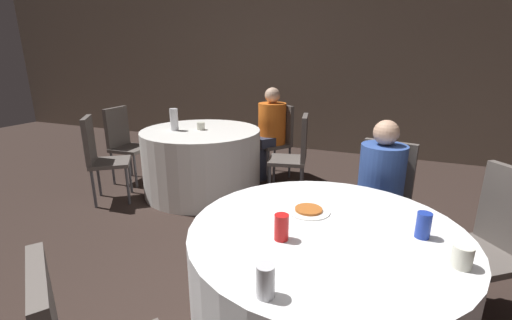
# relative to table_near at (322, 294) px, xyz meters

# --- Properties ---
(wall_back) EXTENTS (16.00, 0.06, 2.80)m
(wall_back) POSITION_rel_table_near_xyz_m (-0.05, 4.24, 1.03)
(wall_back) COLOR gray
(wall_back) RESTS_ON ground_plane
(table_near) EXTENTS (1.34, 1.34, 0.75)m
(table_near) POSITION_rel_table_near_xyz_m (0.00, 0.00, 0.00)
(table_near) COLOR white
(table_near) RESTS_ON ground_plane
(table_far) EXTENTS (1.36, 1.36, 0.75)m
(table_far) POSITION_rel_table_near_xyz_m (-1.80, 1.80, 0.00)
(table_far) COLOR white
(table_far) RESTS_ON ground_plane
(chair_near_northeast) EXTENTS (0.56, 0.56, 0.95)m
(chair_near_northeast) POSITION_rel_table_near_xyz_m (0.86, 0.66, 0.19)
(chair_near_northeast) COLOR #59514C
(chair_near_northeast) RESTS_ON ground_plane
(chair_near_north) EXTENTS (0.47, 0.48, 0.95)m
(chair_near_north) POSITION_rel_table_near_xyz_m (0.22, 1.06, 0.19)
(chair_near_north) COLOR #59514C
(chair_near_north) RESTS_ON ground_plane
(chair_far_east) EXTENTS (0.48, 0.47, 0.95)m
(chair_far_east) POSITION_rel_table_near_xyz_m (-0.72, 2.03, 0.19)
(chair_far_east) COLOR #59514C
(chair_far_east) RESTS_ON ground_plane
(chair_far_west) EXTENTS (0.43, 0.42, 0.95)m
(chair_far_west) POSITION_rel_table_near_xyz_m (-2.89, 1.74, 0.19)
(chair_far_west) COLOR #59514C
(chair_far_west) RESTS_ON ground_plane
(chair_far_northeast) EXTENTS (0.56, 0.56, 0.95)m
(chair_far_northeast) POSITION_rel_table_near_xyz_m (-1.17, 2.70, 0.19)
(chair_far_northeast) COLOR #59514C
(chair_far_northeast) RESTS_ON ground_plane
(chair_far_southwest) EXTENTS (0.56, 0.56, 0.95)m
(chair_far_southwest) POSITION_rel_table_near_xyz_m (-2.66, 1.13, 0.19)
(chair_far_southwest) COLOR #59514C
(chair_far_southwest) RESTS_ON ground_plane
(person_orange_shirt) EXTENTS (0.47, 0.50, 1.18)m
(person_orange_shirt) POSITION_rel_table_near_xyz_m (-1.26, 2.57, 0.23)
(person_orange_shirt) COLOR #33384C
(person_orange_shirt) RESTS_ON ground_plane
(person_blue_shirt) EXTENTS (0.36, 0.49, 1.14)m
(person_blue_shirt) POSITION_rel_table_near_xyz_m (0.19, 0.89, 0.19)
(person_blue_shirt) COLOR #33384C
(person_blue_shirt) RESTS_ON ground_plane
(pizza_plate_near) EXTENTS (0.23, 0.23, 0.02)m
(pizza_plate_near) POSITION_rel_table_near_xyz_m (-0.13, 0.16, 0.38)
(pizza_plate_near) COLOR white
(pizza_plate_near) RESTS_ON table_near
(soda_can_red) EXTENTS (0.07, 0.07, 0.12)m
(soda_can_red) POSITION_rel_table_near_xyz_m (-0.17, -0.18, 0.44)
(soda_can_red) COLOR red
(soda_can_red) RESTS_ON table_near
(soda_can_blue) EXTENTS (0.07, 0.07, 0.12)m
(soda_can_blue) POSITION_rel_table_near_xyz_m (0.42, 0.09, 0.44)
(soda_can_blue) COLOR #1E38A5
(soda_can_blue) RESTS_ON table_near
(soda_can_silver) EXTENTS (0.07, 0.07, 0.12)m
(soda_can_silver) POSITION_rel_table_near_xyz_m (-0.10, -0.57, 0.44)
(soda_can_silver) COLOR silver
(soda_can_silver) RESTS_ON table_near
(cup_near) EXTENTS (0.08, 0.08, 0.09)m
(cup_near) POSITION_rel_table_near_xyz_m (0.55, -0.11, 0.42)
(cup_near) COLOR silver
(cup_near) RESTS_ON table_near
(bottle_far) EXTENTS (0.09, 0.09, 0.25)m
(bottle_far) POSITION_rel_table_near_xyz_m (-2.05, 1.66, 0.50)
(bottle_far) COLOR white
(bottle_far) RESTS_ON table_far
(cup_far) EXTENTS (0.09, 0.09, 0.09)m
(cup_far) POSITION_rel_table_near_xyz_m (-1.79, 1.80, 0.42)
(cup_far) COLOR silver
(cup_far) RESTS_ON table_far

